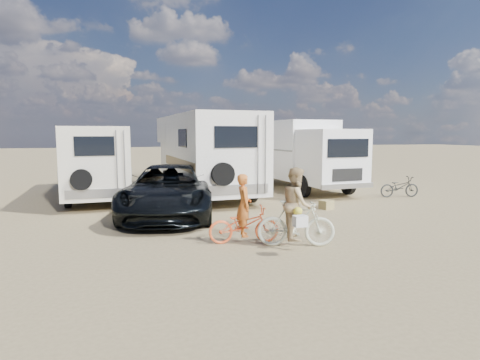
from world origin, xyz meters
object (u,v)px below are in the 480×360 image
object	(u,v)px
rv_left	(98,163)
rider_man	(244,212)
bike_parked	(399,187)
bike_man	(244,225)
box_truck	(301,155)
bike_woman	(296,224)
rv_main	(204,155)
cooler	(196,213)
rider_woman	(296,211)
crate	(326,205)
dark_suv	(170,191)

from	to	relation	value
rv_left	rider_man	size ratio (longest dim) A/B	4.95
rider_man	bike_parked	distance (m)	9.75
bike_man	box_truck	bearing A→B (deg)	-25.33
bike_woman	rv_main	bearing A→B (deg)	21.51
rv_main	box_truck	world-z (taller)	rv_main
bike_man	rider_man	bearing A→B (deg)	0.00
rider_man	cooler	world-z (taller)	rider_man
bike_parked	rv_main	bearing A→B (deg)	77.08
box_truck	rider_man	world-z (taller)	box_truck
bike_woman	cooler	world-z (taller)	bike_woman
rider_woman	crate	bearing A→B (deg)	-17.86
rider_man	cooler	xyz separation A→B (m)	(-0.63, 2.97, -0.56)
rv_main	dark_suv	bearing A→B (deg)	-118.46
rider_man	cooler	bearing A→B (deg)	19.69
rider_woman	rv_left	bearing A→B (deg)	46.29
box_truck	bike_parked	bearing A→B (deg)	-54.25
dark_suv	bike_parked	distance (m)	9.79
bike_man	crate	bearing A→B (deg)	-42.66
bike_woman	rider_man	xyz separation A→B (m)	(-1.10, 0.65, 0.21)
rv_left	cooler	world-z (taller)	rv_left
box_truck	rv_main	bearing A→B (deg)	-178.49
box_truck	crate	size ratio (longest dim) A/B	19.12
bike_parked	rider_man	bearing A→B (deg)	129.87
bike_woman	rider_woman	bearing A→B (deg)	-71.23
box_truck	crate	distance (m)	5.47
rider_man	rider_woman	xyz separation A→B (m)	(1.10, -0.65, 0.09)
dark_suv	cooler	distance (m)	1.31
rider_man	crate	bearing A→B (deg)	-42.66
box_truck	crate	bearing A→B (deg)	-108.54
dark_suv	rv_main	bearing A→B (deg)	77.08
rv_main	bike_man	world-z (taller)	rv_main
rv_main	rider_woman	world-z (taller)	rv_main
bike_woman	dark_suv	bearing A→B (deg)	46.97
bike_man	cooler	world-z (taller)	bike_man
bike_parked	rv_left	bearing A→B (deg)	82.42
box_truck	dark_suv	size ratio (longest dim) A/B	1.28
box_truck	bike_man	size ratio (longest dim) A/B	4.38
bike_parked	crate	bearing A→B (deg)	119.08
crate	rider_man	bearing A→B (deg)	-140.32
rv_left	bike_man	size ratio (longest dim) A/B	4.36
bike_parked	cooler	world-z (taller)	bike_parked
rv_left	box_truck	distance (m)	9.26
bike_woman	bike_parked	distance (m)	9.20
box_truck	crate	world-z (taller)	box_truck
rider_woman	cooler	size ratio (longest dim) A/B	3.36
crate	dark_suv	bearing A→B (deg)	175.15
rv_left	dark_suv	distance (m)	5.35
rv_left	bike_man	bearing A→B (deg)	-67.87
box_truck	bike_parked	xyz separation A→B (m)	(2.87, -3.54, -1.20)
rv_left	crate	xyz separation A→B (m)	(7.86, -5.21, -1.30)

